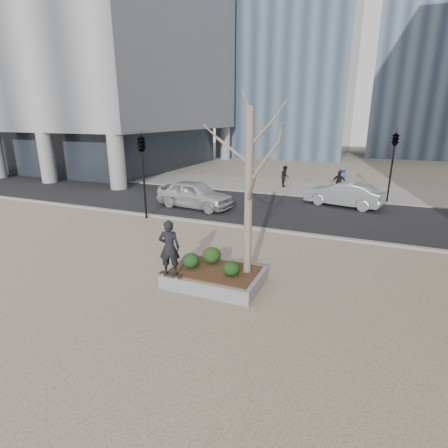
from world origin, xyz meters
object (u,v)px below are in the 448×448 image
at_px(skateboard, 171,275).
at_px(skateboarder, 169,248).
at_px(planter, 215,277).
at_px(police_car, 195,194).

bearing_deg(skateboard, skateboarder, 0.00).
distance_m(planter, skateboard, 1.43).
xyz_separation_m(skateboard, skateboarder, (0.00, 0.00, 0.91)).
xyz_separation_m(planter, skateboard, (-1.10, -0.88, 0.26)).
bearing_deg(police_car, skateboarder, -149.21).
distance_m(skateboarder, police_car, 10.30).
height_order(skateboard, skateboarder, skateboarder).
xyz_separation_m(planter, police_car, (-5.11, 8.59, 0.59)).
bearing_deg(planter, police_car, 120.74).
bearing_deg(planter, skateboarder, -141.34).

